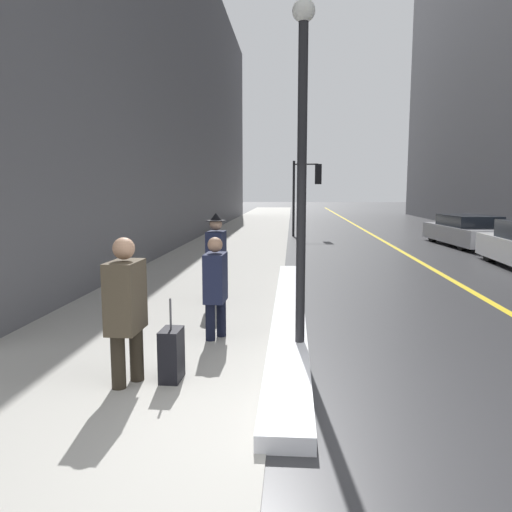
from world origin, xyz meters
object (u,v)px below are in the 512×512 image
Objects in this scene: pedestrian_nearside at (126,304)px; pedestrian_trailing at (216,255)px; traffic_light_near at (309,182)px; parked_car_silver at (467,231)px; rolling_suitcase at (172,355)px; pedestrian_with_shoulder_bag at (216,283)px; lamp_post at (302,146)px.

pedestrian_nearside is 0.96× the size of pedestrian_trailing.
traffic_light_near is at bearing 173.61° from pedestrian_nearside.
rolling_suitcase is at bearing 145.97° from parked_car_silver.
traffic_light_near is at bearing 175.20° from pedestrian_with_shoulder_bag.
lamp_post is at bearing 30.45° from pedestrian_trailing.
parked_car_silver is 16.16m from rolling_suitcase.
traffic_light_near is at bearing 87.79° from lamp_post.
lamp_post reaches higher than rolling_suitcase.
rolling_suitcase is at bearing -94.91° from traffic_light_near.
rolling_suitcase is (-0.26, -1.63, -0.52)m from pedestrian_with_shoulder_bag.
parked_car_silver reaches higher than rolling_suitcase.
pedestrian_with_shoulder_bag is at bearing 172.83° from rolling_suitcase.
lamp_post is 2.70× the size of pedestrian_nearside.
lamp_post is at bearing 66.12° from pedestrian_with_shoulder_bag.
traffic_light_near is 2.31× the size of pedestrian_with_shoulder_bag.
traffic_light_near reaches higher than parked_car_silver.
pedestrian_with_shoulder_bag is (-1.84, -16.02, -1.64)m from traffic_light_near.
traffic_light_near is (0.64, 16.60, -0.22)m from lamp_post.
rolling_suitcase is (-2.09, -17.65, -2.16)m from traffic_light_near.
rolling_suitcase is at bearing 2.81° from pedestrian_trailing.
traffic_light_near reaches higher than pedestrian_trailing.
parked_car_silver is (8.02, 10.23, -0.36)m from pedestrian_trailing.
traffic_light_near reaches higher than rolling_suitcase.
lamp_post is at bearing 124.12° from pedestrian_nearside.
pedestrian_nearside is at bearing -19.93° from pedestrian_with_shoulder_bag.
pedestrian_trailing reaches higher than pedestrian_with_shoulder_bag.
pedestrian_nearside is 1.92m from pedestrian_with_shoulder_bag.
pedestrian_nearside is 0.34× the size of parked_car_silver.
traffic_light_near is at bearing 174.98° from rolling_suitcase.
traffic_light_near is 17.91m from rolling_suitcase.
parked_car_silver is (7.70, 12.44, -0.25)m from pedestrian_with_shoulder_bag.
parked_car_silver is (8.40, 14.22, -0.34)m from pedestrian_nearside.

